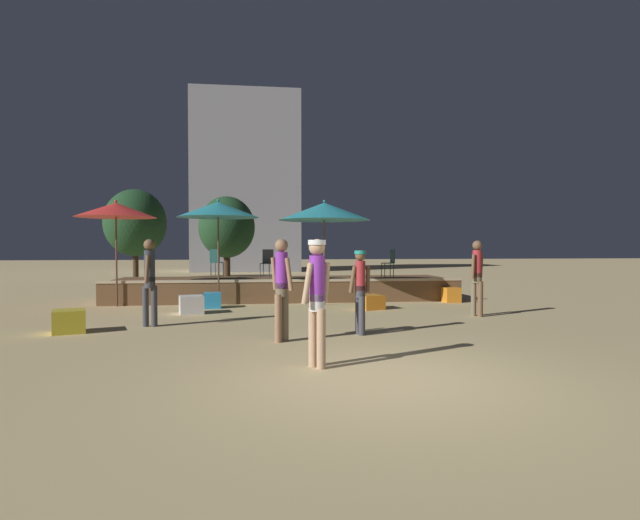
# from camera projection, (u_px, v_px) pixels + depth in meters

# --- Properties ---
(ground_plane) EXTENTS (120.00, 120.00, 0.00)m
(ground_plane) POSITION_uv_depth(u_px,v_px,m) (385.00, 379.00, 6.47)
(ground_plane) COLOR tan
(wooden_deck) EXTENTS (11.00, 3.19, 0.73)m
(wooden_deck) POSITION_uv_depth(u_px,v_px,m) (284.00, 288.00, 16.58)
(wooden_deck) COLOR brown
(wooden_deck) RESTS_ON ground
(patio_umbrella_0) EXTENTS (2.25, 2.25, 3.05)m
(patio_umbrella_0) POSITION_uv_depth(u_px,v_px,m) (116.00, 210.00, 14.24)
(patio_umbrella_0) COLOR brown
(patio_umbrella_0) RESTS_ON ground
(patio_umbrella_1) EXTENTS (2.68, 2.68, 3.09)m
(patio_umbrella_1) POSITION_uv_depth(u_px,v_px,m) (324.00, 211.00, 14.56)
(patio_umbrella_1) COLOR brown
(patio_umbrella_1) RESTS_ON ground
(patio_umbrella_2) EXTENTS (2.36, 2.36, 3.10)m
(patio_umbrella_2) POSITION_uv_depth(u_px,v_px,m) (218.00, 210.00, 14.44)
(patio_umbrella_2) COLOR brown
(patio_umbrella_2) RESTS_ON ground
(cube_seat_0) EXTENTS (0.70, 0.70, 0.46)m
(cube_seat_0) POSITION_uv_depth(u_px,v_px,m) (191.00, 305.00, 12.78)
(cube_seat_0) COLOR white
(cube_seat_0) RESTS_ON ground
(cube_seat_1) EXTENTS (0.76, 0.76, 0.46)m
(cube_seat_1) POSITION_uv_depth(u_px,v_px,m) (69.00, 321.00, 9.94)
(cube_seat_1) COLOR yellow
(cube_seat_1) RESTS_ON ground
(cube_seat_2) EXTENTS (0.49, 0.49, 0.46)m
(cube_seat_2) POSITION_uv_depth(u_px,v_px,m) (451.00, 295.00, 15.38)
(cube_seat_2) COLOR orange
(cube_seat_2) RESTS_ON ground
(cube_seat_3) EXTENTS (0.52, 0.52, 0.44)m
(cube_seat_3) POSITION_uv_depth(u_px,v_px,m) (212.00, 300.00, 13.94)
(cube_seat_3) COLOR #2D9EDB
(cube_seat_3) RESTS_ON ground
(cube_seat_4) EXTENTS (0.76, 0.76, 0.39)m
(cube_seat_4) POSITION_uv_depth(u_px,v_px,m) (371.00, 302.00, 13.70)
(cube_seat_4) COLOR orange
(cube_seat_4) RESTS_ON ground
(person_0) EXTENTS (0.45, 0.35, 1.87)m
(person_0) POSITION_uv_depth(u_px,v_px,m) (477.00, 274.00, 12.25)
(person_0) COLOR brown
(person_0) RESTS_ON ground
(person_1) EXTENTS (0.43, 0.43, 1.86)m
(person_1) POSITION_uv_depth(u_px,v_px,m) (282.00, 284.00, 8.99)
(person_1) COLOR #997051
(person_1) RESTS_ON ground
(person_2) EXTENTS (0.46, 0.29, 1.65)m
(person_2) POSITION_uv_depth(u_px,v_px,m) (360.00, 288.00, 9.71)
(person_2) COLOR #3F3F47
(person_2) RESTS_ON ground
(person_3) EXTENTS (0.47, 0.36, 1.83)m
(person_3) POSITION_uv_depth(u_px,v_px,m) (317.00, 294.00, 7.06)
(person_3) COLOR tan
(person_3) RESTS_ON ground
(person_4) EXTENTS (0.31, 0.56, 1.88)m
(person_4) POSITION_uv_depth(u_px,v_px,m) (150.00, 278.00, 10.69)
(person_4) COLOR #3F3F47
(person_4) RESTS_ON ground
(bistro_chair_0) EXTENTS (0.45, 0.45, 0.90)m
(bistro_chair_0) POSITION_uv_depth(u_px,v_px,m) (216.00, 260.00, 16.79)
(bistro_chair_0) COLOR #1E4C47
(bistro_chair_0) RESTS_ON wooden_deck
(bistro_chair_1) EXTENTS (0.44, 0.44, 0.90)m
(bistro_chair_1) POSITION_uv_depth(u_px,v_px,m) (267.00, 260.00, 15.84)
(bistro_chair_1) COLOR #47474C
(bistro_chair_1) RESTS_ON wooden_deck
(bistro_chair_2) EXTENTS (0.40, 0.40, 0.90)m
(bistro_chair_2) POSITION_uv_depth(u_px,v_px,m) (390.00, 260.00, 16.18)
(bistro_chair_2) COLOR #1E4C47
(bistro_chair_2) RESTS_ON wooden_deck
(frisbee_disc) EXTENTS (0.24, 0.24, 0.03)m
(frisbee_disc) POSITION_uv_depth(u_px,v_px,m) (317.00, 340.00, 9.08)
(frisbee_disc) COLOR white
(frisbee_disc) RESTS_ON ground
(background_tree_0) EXTENTS (3.14, 3.14, 4.67)m
(background_tree_0) POSITION_uv_depth(u_px,v_px,m) (135.00, 223.00, 25.68)
(background_tree_0) COLOR #3D2B1C
(background_tree_0) RESTS_ON ground
(background_tree_1) EXTENTS (2.36, 2.36, 3.84)m
(background_tree_1) POSITION_uv_depth(u_px,v_px,m) (227.00, 227.00, 21.08)
(background_tree_1) COLOR #3D2B1C
(background_tree_1) RESTS_ON ground
(distant_building) EXTENTS (7.42, 4.37, 12.35)m
(distant_building) POSITION_uv_depth(u_px,v_px,m) (246.00, 184.00, 35.26)
(distant_building) COLOR gray
(distant_building) RESTS_ON ground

